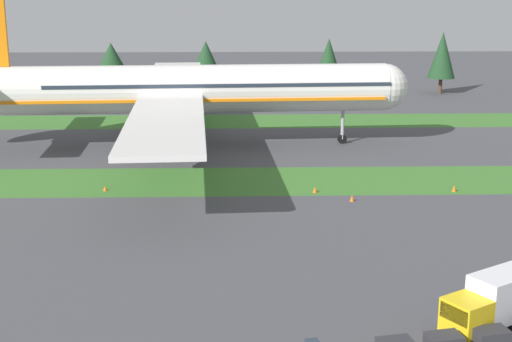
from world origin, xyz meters
TOP-DOWN VIEW (x-y plane):
  - grass_strip_near at (0.00, 44.96)m, footprint 320.00×11.72m
  - grass_strip_far at (0.00, 80.40)m, footprint 320.00×11.72m
  - airliner at (-13.43, 62.59)m, footprint 59.11×72.72m
  - cargo_dolly_third at (7.90, 6.67)m, footprint 2.45×1.90m
  - catering_truck at (9.01, 9.52)m, footprint 7.12×5.62m
  - taxiway_marker_0 at (4.79, 37.12)m, footprint 0.44×0.44m
  - taxiway_marker_1 at (1.50, 40.29)m, footprint 0.44×0.44m
  - taxiway_marker_2 at (15.71, 40.25)m, footprint 0.44×0.44m
  - taxiway_marker_3 at (-19.86, 41.53)m, footprint 0.44×0.44m
  - distant_tree_line at (-1.85, 110.05)m, footprint 151.38×9.96m

SIDE VIEW (x-z plane):
  - grass_strip_near at x=0.00m, z-range 0.00..0.01m
  - grass_strip_far at x=0.00m, z-range 0.00..0.01m
  - taxiway_marker_3 at x=-19.86m, z-range 0.00..0.52m
  - taxiway_marker_0 at x=4.79m, z-range 0.00..0.62m
  - taxiway_marker_1 at x=1.50m, z-range 0.00..0.65m
  - taxiway_marker_2 at x=15.71m, z-range 0.00..0.68m
  - cargo_dolly_third at x=7.90m, z-range 0.14..1.69m
  - catering_truck at x=9.01m, z-range 0.16..3.74m
  - distant_tree_line at x=-1.85m, z-range 0.84..13.28m
  - airliner at x=-13.43m, z-range -2.97..17.98m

